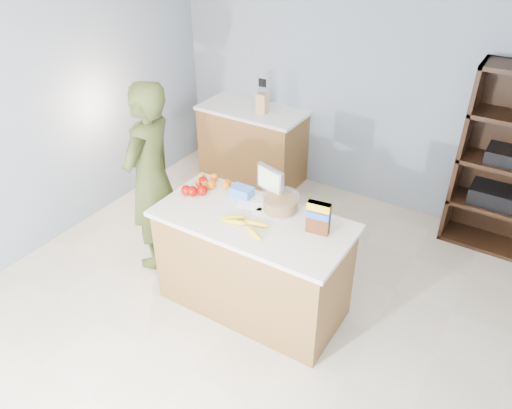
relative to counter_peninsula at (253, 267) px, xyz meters
The scene contains 15 objects.
floor 0.51m from the counter_peninsula, 90.00° to the right, with size 4.50×5.00×0.02m, color beige.
walls 1.27m from the counter_peninsula, 90.00° to the right, with size 4.52×5.02×2.51m.
counter_peninsula is the anchor object (origin of this frame).
back_cabinet 2.25m from the counter_peninsula, 122.28° to the left, with size 1.24×0.62×0.90m.
shelving_unit 2.61m from the counter_peninsula, 52.89° to the left, with size 0.90×0.40×1.80m.
person 1.21m from the counter_peninsula, behind, with size 0.65×0.42×1.77m, color #38421B.
knife_block 2.22m from the counter_peninsula, 119.35° to the left, with size 0.12×0.10×0.31m.
envelopes 0.50m from the counter_peninsula, 100.08° to the left, with size 0.42×0.18×0.00m.
bananas 0.52m from the counter_peninsula, 87.91° to the right, with size 0.44×0.23×0.04m.
apples 0.80m from the counter_peninsula, behind, with size 0.20×0.28×0.09m.
oranges 0.80m from the counter_peninsula, 157.36° to the left, with size 0.32×0.21×0.07m.
blue_carton 0.63m from the counter_peninsula, 137.09° to the left, with size 0.18×0.12×0.08m, color blue.
salad_bowl 0.60m from the counter_peninsula, 62.92° to the left, with size 0.30×0.30×0.13m.
tv 0.72m from the counter_peninsula, 96.60° to the left, with size 0.28×0.12×0.28m.
cereal_box 0.82m from the counter_peninsula, 11.04° to the left, with size 0.18×0.09×0.26m.
Camera 1 is at (1.71, -2.39, 3.07)m, focal length 35.00 mm.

